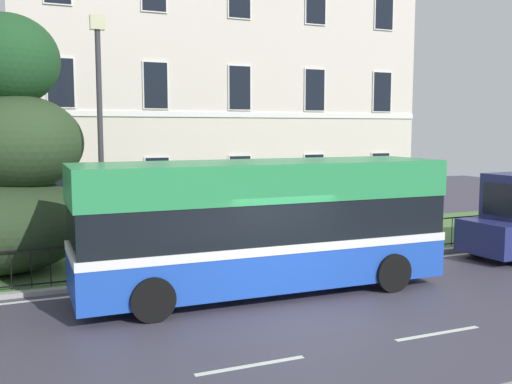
# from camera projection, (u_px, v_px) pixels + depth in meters

# --- Properties ---
(ground_plane) EXTENTS (60.00, 56.00, 0.18)m
(ground_plane) POSITION_uv_depth(u_px,v_px,m) (281.00, 303.00, 13.43)
(ground_plane) COLOR #423D4B
(georgian_townhouse) EXTENTS (17.22, 8.67, 13.07)m
(georgian_townhouse) POSITION_uv_depth(u_px,v_px,m) (206.00, 71.00, 26.73)
(georgian_townhouse) COLOR beige
(georgian_townhouse) RESTS_ON ground_plane
(iron_verge_railing) EXTENTS (19.00, 0.04, 0.97)m
(iron_verge_railing) POSITION_uv_depth(u_px,v_px,m) (321.00, 242.00, 17.35)
(iron_verge_railing) COLOR black
(iron_verge_railing) RESTS_ON ground_plane
(evergreen_tree) EXTENTS (4.49, 4.49, 7.05)m
(evergreen_tree) POSITION_uv_depth(u_px,v_px,m) (9.00, 171.00, 15.78)
(evergreen_tree) COLOR #423328
(evergreen_tree) RESTS_ON ground_plane
(single_decker_bus) EXTENTS (9.15, 2.80, 3.23)m
(single_decker_bus) POSITION_uv_depth(u_px,v_px,m) (262.00, 224.00, 14.19)
(single_decker_bus) COLOR blue
(single_decker_bus) RESTS_ON ground_plane
(street_lamp_post) EXTENTS (0.36, 0.24, 6.76)m
(street_lamp_post) POSITION_uv_depth(u_px,v_px,m) (100.00, 130.00, 14.96)
(street_lamp_post) COLOR #333338
(street_lamp_post) RESTS_ON ground_plane
(litter_bin) EXTENTS (0.57, 0.57, 1.08)m
(litter_bin) POSITION_uv_depth(u_px,v_px,m) (397.00, 231.00, 19.06)
(litter_bin) COLOR #4C4742
(litter_bin) RESTS_ON ground_plane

